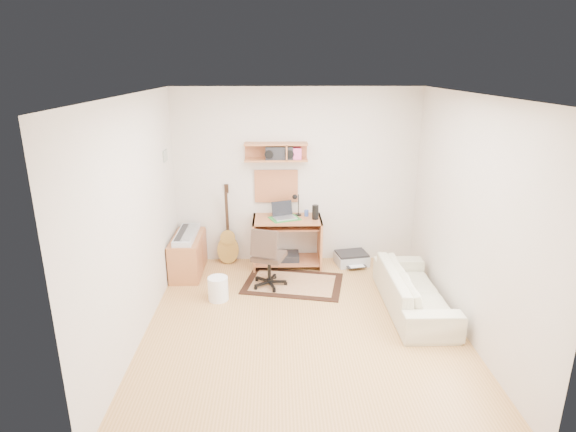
{
  "coord_description": "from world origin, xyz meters",
  "views": [
    {
      "loc": [
        -0.31,
        -4.83,
        2.88
      ],
      "look_at": [
        -0.15,
        1.05,
        1.0
      ],
      "focal_mm": 29.51,
      "sensor_mm": 36.0,
      "label": 1
    }
  ],
  "objects_px": {
    "printer": "(352,259)",
    "sofa": "(415,284)",
    "task_chair": "(269,256)",
    "cabinet": "(188,255)",
    "desk": "(287,242)"
  },
  "relations": [
    {
      "from": "printer",
      "to": "sofa",
      "type": "height_order",
      "value": "sofa"
    },
    {
      "from": "desk",
      "to": "printer",
      "type": "relative_size",
      "value": 2.15
    },
    {
      "from": "task_chair",
      "to": "cabinet",
      "type": "distance_m",
      "value": 1.28
    },
    {
      "from": "desk",
      "to": "printer",
      "type": "xyz_separation_m",
      "value": [
        0.98,
        0.04,
        -0.29
      ]
    },
    {
      "from": "cabinet",
      "to": "task_chair",
      "type": "bearing_deg",
      "value": -21.9
    },
    {
      "from": "desk",
      "to": "sofa",
      "type": "height_order",
      "value": "desk"
    },
    {
      "from": "printer",
      "to": "sofa",
      "type": "relative_size",
      "value": 0.27
    },
    {
      "from": "cabinet",
      "to": "printer",
      "type": "height_order",
      "value": "cabinet"
    },
    {
      "from": "task_chair",
      "to": "sofa",
      "type": "bearing_deg",
      "value": -1.4
    },
    {
      "from": "cabinet",
      "to": "printer",
      "type": "distance_m",
      "value": 2.43
    },
    {
      "from": "cabinet",
      "to": "printer",
      "type": "xyz_separation_m",
      "value": [
        2.41,
        0.25,
        -0.19
      ]
    },
    {
      "from": "desk",
      "to": "sofa",
      "type": "bearing_deg",
      "value": -41.54
    },
    {
      "from": "task_chair",
      "to": "printer",
      "type": "distance_m",
      "value": 1.47
    },
    {
      "from": "desk",
      "to": "cabinet",
      "type": "relative_size",
      "value": 1.11
    },
    {
      "from": "task_chair",
      "to": "printer",
      "type": "bearing_deg",
      "value": 49.29
    }
  ]
}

